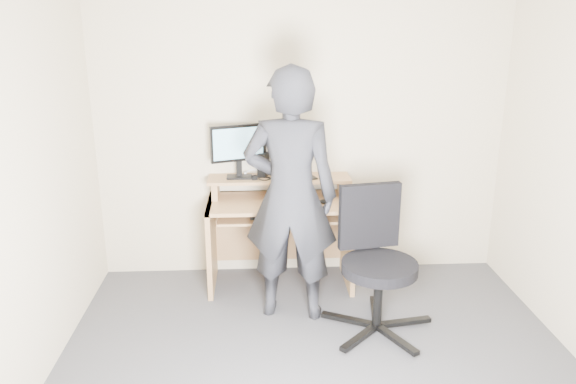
{
  "coord_description": "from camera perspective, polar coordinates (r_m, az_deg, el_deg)",
  "views": [
    {
      "loc": [
        -0.38,
        -2.96,
        2.21
      ],
      "look_at": [
        -0.16,
        1.05,
        0.95
      ],
      "focal_mm": 35.0,
      "sensor_mm": 36.0,
      "label": 1
    }
  ],
  "objects": [
    {
      "name": "mouse",
      "position": [
        4.58,
        3.74,
        -0.97
      ],
      "size": [
        0.1,
        0.07,
        0.04
      ],
      "primitive_type": "ellipsoid",
      "rotation": [
        0.0,
        0.0,
        -0.03
      ],
      "color": "black",
      "rests_on": "desk"
    },
    {
      "name": "monitor",
      "position": [
        4.68,
        -5.05,
        4.64
      ],
      "size": [
        0.46,
        0.19,
        0.45
      ],
      "rotation": [
        0.0,
        0.0,
        0.35
      ],
      "color": "black",
      "rests_on": "desk"
    },
    {
      "name": "travel_mug",
      "position": [
        4.73,
        -0.42,
        2.68
      ],
      "size": [
        0.1,
        0.1,
        0.19
      ],
      "primitive_type": "cylinder",
      "rotation": [
        0.0,
        0.0,
        -0.12
      ],
      "color": "#B4B4B9",
      "rests_on": "desk"
    },
    {
      "name": "keyboard",
      "position": [
        4.59,
        -1.01,
        -2.24
      ],
      "size": [
        0.46,
        0.19,
        0.03
      ],
      "primitive_type": "cube",
      "rotation": [
        0.0,
        0.0,
        0.01
      ],
      "color": "black",
      "rests_on": "desk"
    },
    {
      "name": "person",
      "position": [
        4.1,
        0.24,
        -0.42
      ],
      "size": [
        0.76,
        0.56,
        1.91
      ],
      "primitive_type": "imported",
      "rotation": [
        0.0,
        0.0,
        2.98
      ],
      "color": "black",
      "rests_on": "ground"
    },
    {
      "name": "headphones",
      "position": [
        4.83,
        -3.54,
        1.85
      ],
      "size": [
        0.17,
        0.17,
        0.06
      ],
      "primitive_type": "torus",
      "rotation": [
        0.26,
        0.0,
        -0.07
      ],
      "color": "silver",
      "rests_on": "desk"
    },
    {
      "name": "external_drive",
      "position": [
        4.76,
        -2.52,
        2.8
      ],
      "size": [
        0.11,
        0.15,
        0.2
      ],
      "primitive_type": "cube",
      "rotation": [
        0.0,
        0.0,
        -0.32
      ],
      "color": "black",
      "rests_on": "desk"
    },
    {
      "name": "back_wall",
      "position": [
        4.82,
        1.4,
        5.93
      ],
      "size": [
        3.5,
        0.02,
        2.5
      ],
      "primitive_type": "cube",
      "color": "beige",
      "rests_on": "ground"
    },
    {
      "name": "charger",
      "position": [
        4.68,
        -3.43,
        1.47
      ],
      "size": [
        0.05,
        0.05,
        0.03
      ],
      "primitive_type": "cube",
      "rotation": [
        0.0,
        0.0,
        0.24
      ],
      "color": "black",
      "rests_on": "desk"
    },
    {
      "name": "office_chair",
      "position": [
        4.11,
        8.9,
        -6.42
      ],
      "size": [
        0.81,
        0.81,
        1.03
      ],
      "rotation": [
        0.0,
        0.0,
        0.17
      ],
      "color": "black",
      "rests_on": "ground"
    },
    {
      "name": "desk",
      "position": [
        4.79,
        -0.84,
        -2.89
      ],
      "size": [
        1.2,
        0.6,
        0.91
      ],
      "color": "tan",
      "rests_on": "ground"
    },
    {
      "name": "smartphone",
      "position": [
        4.73,
        2.36,
        1.51
      ],
      "size": [
        0.1,
        0.14,
        0.01
      ],
      "primitive_type": "cube",
      "rotation": [
        0.0,
        0.0,
        0.29
      ],
      "color": "black",
      "rests_on": "desk"
    }
  ]
}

